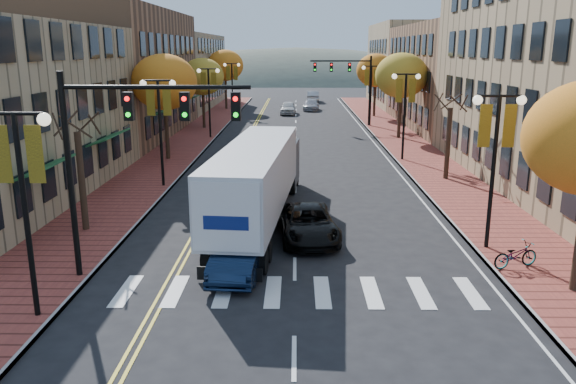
{
  "coord_description": "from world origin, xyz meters",
  "views": [
    {
      "loc": [
        0.03,
        -14.87,
        7.68
      ],
      "look_at": [
        -0.28,
        6.53,
        2.2
      ],
      "focal_mm": 35.0,
      "sensor_mm": 36.0,
      "label": 1
    }
  ],
  "objects_px": {
    "black_suv": "(308,223)",
    "bicycle": "(516,255)",
    "navy_sedan": "(239,253)",
    "semi_truck": "(260,175)"
  },
  "relations": [
    {
      "from": "black_suv",
      "to": "bicycle",
      "type": "relative_size",
      "value": 2.77
    },
    {
      "from": "semi_truck",
      "to": "bicycle",
      "type": "bearing_deg",
      "value": -26.56
    },
    {
      "from": "semi_truck",
      "to": "black_suv",
      "type": "bearing_deg",
      "value": -42.88
    },
    {
      "from": "navy_sedan",
      "to": "black_suv",
      "type": "xyz_separation_m",
      "value": [
        2.48,
        3.62,
        -0.05
      ]
    },
    {
      "from": "navy_sedan",
      "to": "bicycle",
      "type": "bearing_deg",
      "value": 5.63
    },
    {
      "from": "navy_sedan",
      "to": "black_suv",
      "type": "height_order",
      "value": "navy_sedan"
    },
    {
      "from": "black_suv",
      "to": "bicycle",
      "type": "xyz_separation_m",
      "value": [
        7.28,
        -3.42,
        -0.07
      ]
    },
    {
      "from": "black_suv",
      "to": "bicycle",
      "type": "bearing_deg",
      "value": -31.42
    },
    {
      "from": "black_suv",
      "to": "semi_truck",
      "type": "bearing_deg",
      "value": 125.94
    },
    {
      "from": "semi_truck",
      "to": "black_suv",
      "type": "distance_m",
      "value": 3.48
    }
  ]
}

